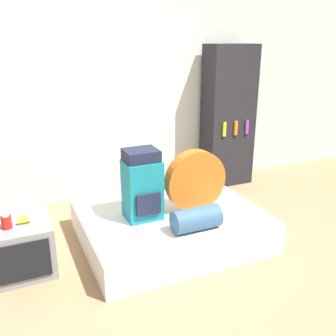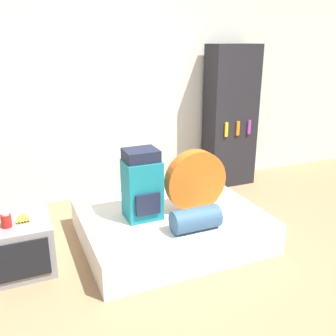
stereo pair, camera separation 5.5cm
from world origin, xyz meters
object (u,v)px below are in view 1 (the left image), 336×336
Objects in this scene: tent_bag at (195,181)px; bookshelf at (228,117)px; television at (22,246)px; canister at (6,222)px; backpack at (142,185)px; sleeping_roll at (196,219)px.

bookshelf is at bearing 46.69° from tent_bag.
tent_bag is at bearing -133.31° from bookshelf.
television is (-1.61, 0.10, -0.38)m from tent_bag.
bookshelf is (2.73, 1.09, 0.70)m from television.
backpack is at bearing 1.46° from canister.
bookshelf is (1.65, 1.14, 0.30)m from backpack.
tent_bag is at bearing -5.36° from backpack.
tent_bag is 1.70m from canister.
backpack is 0.53m from tent_bag.
backpack is 2.02m from bookshelf.
bookshelf reaches higher than tent_bag.
tent_bag is 0.33× the size of bookshelf.
tent_bag reaches higher than television.
television is at bearing 161.58° from sleeping_roll.
tent_bag is at bearing -0.66° from canister.
television is 0.31m from canister.
canister is at bearing -157.46° from bookshelf.
sleeping_roll is at bearing -51.32° from backpack.
canister is (-1.70, 0.02, -0.09)m from tent_bag.
television is 4.77× the size of canister.
sleeping_roll is at bearing -18.42° from television.
tent_bag is 1.03× the size of television.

